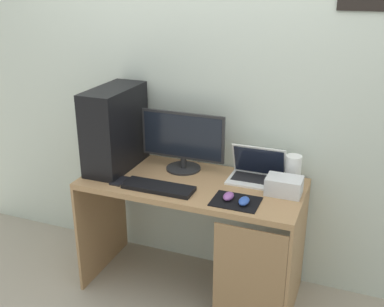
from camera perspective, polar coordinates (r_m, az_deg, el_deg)
ground_plane at (r=3.17m, az=0.00°, el=-16.05°), size 8.00×8.00×0.00m
wall_back at (r=2.90m, az=2.52°, el=8.95°), size 4.00×0.05×2.60m
desk at (r=2.83m, az=0.26°, el=-6.62°), size 1.33×0.60×0.76m
pc_tower at (r=2.93m, az=-9.48°, el=3.09°), size 0.22×0.49×0.52m
monitor at (r=2.86m, az=-1.16°, el=1.52°), size 0.54×0.22×0.38m
laptop at (r=2.80m, az=8.02°, el=-2.45°), size 0.33×0.22×0.21m
speaker at (r=2.78m, az=12.38°, el=-1.96°), size 0.09×0.09×0.17m
projector at (r=2.65m, az=11.31°, el=-3.93°), size 0.20×0.14×0.10m
keyboard at (r=2.68m, az=-4.17°, el=-4.20°), size 0.42×0.14×0.02m
mousepad at (r=2.54m, az=5.43°, el=-5.93°), size 0.26×0.20×0.00m
mouse_left at (r=2.55m, az=4.54°, el=-5.28°), size 0.06×0.10×0.03m
mouse_right at (r=2.51m, az=6.45°, el=-5.86°), size 0.06×0.10×0.03m
cell_phone at (r=2.80m, az=-8.96°, el=-3.36°), size 0.07×0.13×0.01m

